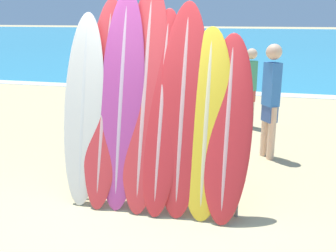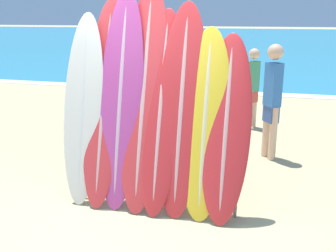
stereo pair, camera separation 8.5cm
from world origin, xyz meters
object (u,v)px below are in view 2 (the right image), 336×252
at_px(surfboard_slot_5, 181,110).
at_px(person_far_left, 253,85).
at_px(surfboard_slot_7, 226,129).
at_px(person_near_water, 272,98).
at_px(surfboard_slot_0, 83,109).
at_px(surfboard_slot_2, 121,101).
at_px(surfboard_slot_1, 104,103).
at_px(surfboard_slot_6, 205,125).
at_px(surfboard_rack, 150,174).
at_px(person_mid_beach, 204,89).
at_px(surfboard_slot_3, 144,98).
at_px(surfboard_slot_4, 161,112).

relative_size(surfboard_slot_5, person_far_left, 1.49).
xyz_separation_m(surfboard_slot_7, person_near_water, (0.46, 2.06, -0.04)).
height_order(surfboard_slot_5, person_near_water, surfboard_slot_5).
bearing_deg(person_near_water, surfboard_slot_7, 132.58).
relative_size(surfboard_slot_0, surfboard_slot_2, 0.90).
height_order(surfboard_slot_1, surfboard_slot_5, surfboard_slot_1).
bearing_deg(surfboard_slot_6, surfboard_slot_7, -1.60).
bearing_deg(surfboard_rack, surfboard_slot_5, 13.76).
distance_m(surfboard_slot_6, person_mid_beach, 3.26).
relative_size(surfboard_slot_3, surfboard_slot_5, 1.09).
xyz_separation_m(surfboard_slot_0, surfboard_slot_7, (1.72, -0.02, -0.11)).
distance_m(surfboard_slot_1, person_far_left, 4.04).
distance_m(person_near_water, person_mid_beach, 1.72).
bearing_deg(person_far_left, surfboard_rack, 25.66).
xyz_separation_m(surfboard_rack, surfboard_slot_0, (-0.85, 0.06, 0.71)).
bearing_deg(surfboard_slot_5, surfboard_slot_3, 174.30).
height_order(surfboard_slot_1, surfboard_slot_3, surfboard_slot_3).
bearing_deg(person_far_left, person_mid_beach, -17.24).
distance_m(surfboard_rack, surfboard_slot_2, 0.92).
distance_m(surfboard_slot_2, person_near_water, 2.65).
bearing_deg(surfboard_slot_5, surfboard_slot_4, 178.92).
bearing_deg(surfboard_slot_1, surfboard_slot_7, -2.76).
bearing_deg(surfboard_slot_7, surfboard_slot_5, 175.21).
bearing_deg(surfboard_slot_6, surfboard_slot_4, 175.48).
distance_m(surfboard_rack, surfboard_slot_6, 0.89).
distance_m(surfboard_slot_7, person_far_left, 3.79).
xyz_separation_m(surfboard_slot_1, surfboard_slot_3, (0.49, 0.02, 0.08)).
bearing_deg(surfboard_slot_7, person_near_water, 77.49).
xyz_separation_m(surfboard_slot_6, person_far_left, (0.29, 3.78, -0.18)).
bearing_deg(surfboard_slot_5, person_near_water, 64.26).
height_order(surfboard_slot_4, person_mid_beach, surfboard_slot_4).
xyz_separation_m(surfboard_slot_2, surfboard_slot_7, (1.25, -0.05, -0.24)).
height_order(surfboard_slot_0, surfboard_slot_5, surfboard_slot_5).
xyz_separation_m(surfboard_slot_3, surfboard_slot_5, (0.46, -0.05, -0.10)).
relative_size(surfboard_slot_1, person_far_left, 1.52).
bearing_deg(surfboard_slot_2, surfboard_rack, -14.32).
bearing_deg(surfboard_slot_2, surfboard_slot_7, -2.52).
height_order(surfboard_slot_3, person_far_left, surfboard_slot_3).
height_order(surfboard_slot_0, surfboard_slot_6, surfboard_slot_0).
bearing_deg(surfboard_slot_4, surfboard_rack, -140.37).
height_order(surfboard_slot_6, person_mid_beach, surfboard_slot_6).
bearing_deg(surfboard_slot_2, surfboard_slot_3, 7.13).
xyz_separation_m(surfboard_slot_2, surfboard_slot_5, (0.73, -0.01, -0.07)).
relative_size(surfboard_rack, person_mid_beach, 1.30).
bearing_deg(person_far_left, surfboard_slot_2, 19.95).
distance_m(surfboard_slot_2, surfboard_slot_4, 0.50).
distance_m(person_mid_beach, person_far_left, 1.05).
distance_m(surfboard_slot_4, surfboard_slot_5, 0.24).
bearing_deg(surfboard_slot_7, person_far_left, 89.11).
distance_m(surfboard_slot_7, person_mid_beach, 3.32).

